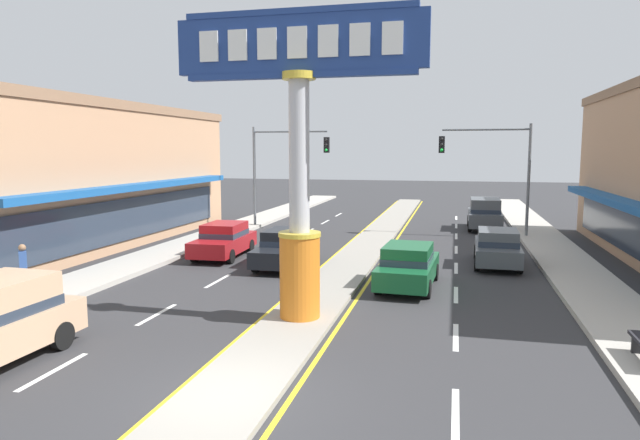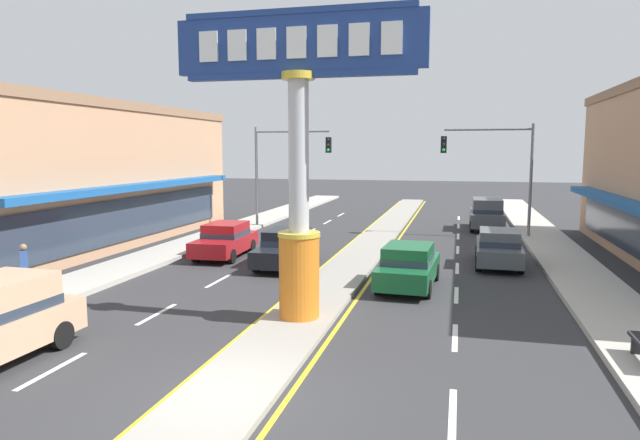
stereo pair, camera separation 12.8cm
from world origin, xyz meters
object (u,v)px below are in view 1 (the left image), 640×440
object	(u,v)px
sedan_near_left_lane	(224,240)
pedestrian_near_kerb	(23,267)
storefront_left	(64,175)
sedan_mid_left_lane	(497,247)
traffic_light_left_side	(281,159)
sedan_kerb_right	(408,265)
suv_far_left_oncoming	(485,213)
district_sign	(299,157)
traffic_light_right_side	(495,160)
sedan_far_right_lane	(285,248)

from	to	relation	value
sedan_near_left_lane	pedestrian_near_kerb	bearing A→B (deg)	-109.08
storefront_left	sedan_mid_left_lane	distance (m)	21.05
traffic_light_left_side	sedan_kerb_right	distance (m)	16.43
pedestrian_near_kerb	storefront_left	bearing A→B (deg)	121.35
storefront_left	suv_far_left_oncoming	distance (m)	23.61
district_sign	sedan_kerb_right	distance (m)	6.61
traffic_light_right_side	sedan_far_right_lane	size ratio (longest dim) A/B	1.44
district_sign	suv_far_left_oncoming	xyz separation A→B (m)	(5.92, 20.45, -3.62)
district_sign	suv_far_left_oncoming	size ratio (longest dim) A/B	1.81
sedan_kerb_right	pedestrian_near_kerb	xyz separation A→B (m)	(-11.55, -4.89, 0.36)
traffic_light_right_side	suv_far_left_oncoming	world-z (taller)	traffic_light_right_side
traffic_light_left_side	sedan_near_left_lane	bearing A→B (deg)	-88.31
storefront_left	traffic_light_left_side	size ratio (longest dim) A/B	3.51
traffic_light_right_side	suv_far_left_oncoming	distance (m)	4.57
pedestrian_near_kerb	sedan_far_right_lane	bearing A→B (deg)	49.39
traffic_light_left_side	sedan_kerb_right	world-z (taller)	traffic_light_left_side
storefront_left	sedan_far_right_lane	distance (m)	12.88
storefront_left	suv_far_left_oncoming	bearing A→B (deg)	27.26
district_sign	traffic_light_right_side	world-z (taller)	district_sign
pedestrian_near_kerb	district_sign	bearing A→B (deg)	1.08
sedan_kerb_right	pedestrian_near_kerb	world-z (taller)	pedestrian_near_kerb
suv_far_left_oncoming	sedan_kerb_right	xyz separation A→B (m)	(-3.30, -15.73, -0.20)
sedan_near_left_lane	pedestrian_near_kerb	xyz separation A→B (m)	(-3.01, -8.70, 0.36)
traffic_light_left_side	pedestrian_near_kerb	world-z (taller)	traffic_light_left_side
sedan_mid_left_lane	sedan_near_left_lane	bearing A→B (deg)	-175.99
storefront_left	pedestrian_near_kerb	world-z (taller)	storefront_left
sedan_kerb_right	pedestrian_near_kerb	distance (m)	12.55
storefront_left	sedan_kerb_right	bearing A→B (deg)	-15.83
district_sign	sedan_mid_left_lane	distance (m)	11.71
storefront_left	sedan_mid_left_lane	bearing A→B (deg)	-0.93
sedan_far_right_lane	pedestrian_near_kerb	world-z (taller)	pedestrian_near_kerb
district_sign	sedan_mid_left_lane	bearing A→B (deg)	57.69
traffic_light_left_side	sedan_mid_left_lane	size ratio (longest dim) A/B	1.43
traffic_light_right_side	sedan_mid_left_lane	size ratio (longest dim) A/B	1.43
traffic_light_left_side	suv_far_left_oncoming	distance (m)	12.77
storefront_left	sedan_near_left_lane	xyz separation A→B (m)	(9.02, -1.17, -2.78)
traffic_light_right_side	sedan_mid_left_lane	world-z (taller)	traffic_light_right_side
storefront_left	sedan_mid_left_lane	size ratio (longest dim) A/B	5.01
sedan_near_left_lane	sedan_kerb_right	world-z (taller)	same
district_sign	traffic_light_right_side	size ratio (longest dim) A/B	1.35
sedan_near_left_lane	sedan_mid_left_lane	xyz separation A→B (m)	(11.84, 0.83, 0.00)
district_sign	sedan_kerb_right	xyz separation A→B (m)	(2.62, 4.72, -3.82)
district_sign	sedan_near_left_lane	xyz separation A→B (m)	(-5.92, 8.53, -3.82)
traffic_light_left_side	sedan_far_right_lane	bearing A→B (deg)	-71.88
sedan_near_left_lane	sedan_mid_left_lane	size ratio (longest dim) A/B	1.01
sedan_near_left_lane	district_sign	bearing A→B (deg)	-55.22
traffic_light_right_side	suv_far_left_oncoming	bearing A→B (deg)	95.13
sedan_far_right_lane	traffic_light_left_side	bearing A→B (deg)	108.12
traffic_light_right_side	traffic_light_left_side	bearing A→B (deg)	175.97
traffic_light_left_side	traffic_light_right_side	bearing A→B (deg)	-4.03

